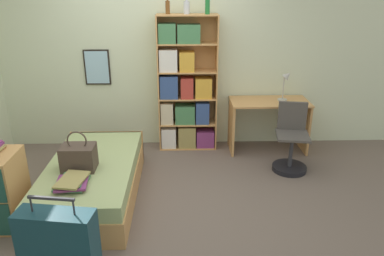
% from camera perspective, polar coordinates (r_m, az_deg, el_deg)
% --- Properties ---
extents(ground_plane, '(14.00, 14.00, 0.00)m').
position_cam_1_polar(ground_plane, '(4.32, -6.28, -10.26)').
color(ground_plane, '#66564C').
extents(wall_back, '(10.00, 0.09, 2.60)m').
position_cam_1_polar(wall_back, '(5.31, -5.63, 10.90)').
color(wall_back, beige).
rests_on(wall_back, ground_plane).
extents(bed, '(0.94, 1.81, 0.43)m').
position_cam_1_polar(bed, '(4.33, -14.79, -7.57)').
color(bed, tan).
rests_on(bed, ground_plane).
extents(handbag, '(0.34, 0.25, 0.43)m').
position_cam_1_polar(handbag, '(4.05, -16.88, -4.27)').
color(handbag, '#47382D').
rests_on(handbag, bed).
extents(book_stack_on_bed, '(0.33, 0.38, 0.08)m').
position_cam_1_polar(book_stack_on_bed, '(3.79, -17.83, -7.85)').
color(book_stack_on_bed, '#B2382D').
rests_on(book_stack_on_bed, bed).
extents(suitcase, '(0.60, 0.28, 0.85)m').
position_cam_1_polar(suitcase, '(3.12, -19.50, -17.54)').
color(suitcase, '#143842').
rests_on(suitcase, ground_plane).
extents(bookcase, '(0.81, 0.28, 1.87)m').
position_cam_1_polar(bookcase, '(5.21, -1.16, 5.60)').
color(bookcase, tan).
rests_on(bookcase, ground_plane).
extents(bottle_green, '(0.06, 0.06, 0.23)m').
position_cam_1_polar(bottle_green, '(5.03, -3.74, 17.95)').
color(bottle_green, brown).
rests_on(bottle_green, bookcase).
extents(bottle_brown, '(0.08, 0.08, 0.22)m').
position_cam_1_polar(bottle_brown, '(5.01, -0.83, 17.94)').
color(bottle_brown, '#B7BCC1').
rests_on(bottle_brown, bookcase).
extents(bottle_clear, '(0.06, 0.06, 0.29)m').
position_cam_1_polar(bottle_clear, '(5.00, 2.38, 18.20)').
color(bottle_clear, '#1E6B2D').
rests_on(bottle_clear, bookcase).
extents(desk, '(1.07, 0.54, 0.73)m').
position_cam_1_polar(desk, '(5.34, 11.58, 1.73)').
color(desk, tan).
rests_on(desk, ground_plane).
extents(desk_lamp, '(0.18, 0.13, 0.43)m').
position_cam_1_polar(desk_lamp, '(5.26, 14.18, 7.08)').
color(desk_lamp, '#ADA89E').
rests_on(desk_lamp, desk).
extents(desk_chair, '(0.45, 0.45, 0.86)m').
position_cam_1_polar(desk_chair, '(4.92, 14.80, -3.03)').
color(desk_chair, black).
rests_on(desk_chair, ground_plane).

